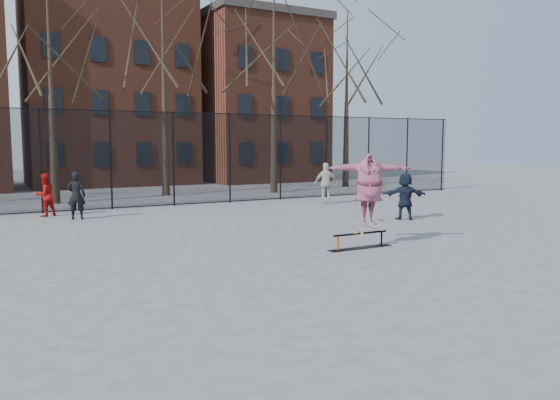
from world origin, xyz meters
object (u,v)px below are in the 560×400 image
skateboard (368,230)px  bystander_red (45,195)px  bystander_black (76,195)px  bystander_white (326,183)px  skater (369,193)px  bystander_navy (405,196)px  skate_rail (360,242)px

skateboard → bystander_red: bystander_red is taller
bystander_black → bystander_white: size_ratio=0.93×
bystander_white → skater: bearing=82.8°
skater → bystander_navy: size_ratio=1.32×
bystander_red → bystander_navy: (10.97, -7.00, 0.04)m
skate_rail → skater: skater is taller
bystander_black → skateboard: bearing=139.5°
skateboard → bystander_navy: size_ratio=0.53×
bystander_red → bystander_black: bearing=94.2°
skate_rail → bystander_black: bearing=121.4°
skate_rail → bystander_red: (-6.42, 10.44, 0.63)m
skateboard → skater: skater is taller
bystander_black → bystander_red: (-0.89, 1.38, -0.06)m
skater → bystander_red: 12.41m
bystander_red → bystander_navy: bystander_navy is taller
bystander_red → bystander_white: bearing=143.4°
skater → bystander_white: size_ratio=1.20×
skateboard → skater: size_ratio=0.40×
bystander_navy → skate_rail: bearing=64.3°
bystander_red → bystander_navy: bearing=118.9°
bystander_black → bystander_white: 10.37m
skate_rail → bystander_red: bystander_red is taller
bystander_black → bystander_navy: bystander_black is taller
skater → bystander_navy: bearing=63.1°
skate_rail → bystander_navy: bearing=37.1°
bystander_white → bystander_navy: size_ratio=1.10×
bystander_white → skateboard: bearing=82.8°
skateboard → skater: (0.00, 0.00, 0.94)m
skateboard → bystander_red: 12.40m
skate_rail → skater: 1.27m
bystander_red → skateboard: bearing=94.0°
skate_rail → bystander_black: 10.64m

